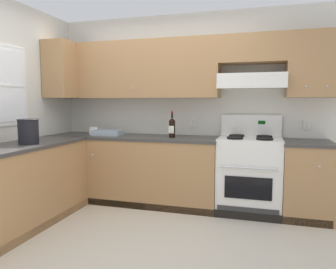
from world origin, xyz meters
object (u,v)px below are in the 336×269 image
Objects in this scene: stove at (249,174)px; paper_towel_roll at (94,131)px; wine_bottle at (172,127)px; bucket at (28,131)px; bowl at (108,134)px.

stove reaches higher than paper_towel_roll.
stove is at bearing 2.88° from wine_bottle.
stove is at bearing 25.65° from bucket.
wine_bottle is 2.67× the size of paper_towel_roll.
bowl is (-0.92, -0.01, -0.11)m from wine_bottle.
paper_towel_roll is at bearing 179.42° from stove.
bucket is at bearing -141.48° from wine_bottle.
stove is 2.20m from paper_towel_roll.
bowl is (-1.89, -0.06, 0.46)m from stove.
wine_bottle is at bearing 0.56° from bowl.
stove is 1.13m from wine_bottle.
bucket is (-2.30, -1.11, 0.57)m from stove.
bucket is 1.14m from paper_towel_roll.
bowl is 3.16× the size of paper_towel_roll.
stove is 2.62m from bucket.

